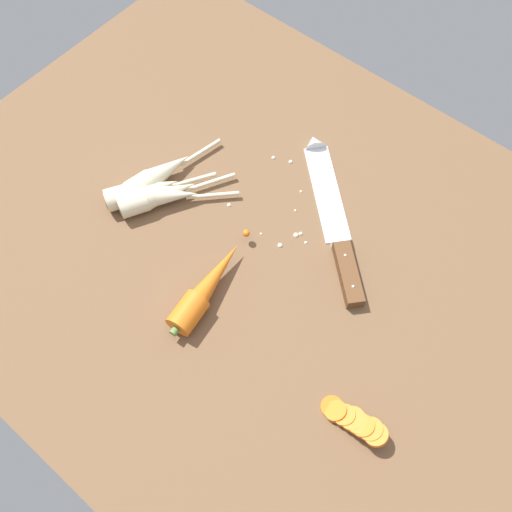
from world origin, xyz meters
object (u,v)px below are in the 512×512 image
parsnip_mid_left (159,174)px  whole_carrot (206,289)px  chefs_knife (332,211)px  parsnip_front (158,196)px  carrot_slice_stack (355,421)px  parsnip_back (142,191)px  parsnip_mid_right (159,197)px

parsnip_mid_left → whole_carrot: bearing=-28.2°
chefs_knife → parsnip_front: size_ratio=1.46×
parsnip_mid_left → parsnip_front: bearing=-49.4°
whole_carrot → parsnip_mid_left: bearing=151.8°
chefs_knife → carrot_slice_stack: (23.34, -26.67, 0.57)cm
parsnip_back → carrot_slice_stack: 51.06cm
whole_carrot → parsnip_mid_right: size_ratio=1.32×
parsnip_front → parsnip_mid_right: bearing=1.6°
whole_carrot → parsnip_front: size_ratio=1.10×
chefs_knife → parsnip_back: 32.59cm
parsnip_back → parsnip_mid_left: bearing=92.4°
whole_carrot → parsnip_mid_right: 19.36cm
parsnip_back → chefs_knife: bearing=33.9°
parsnip_mid_right → parsnip_back: 3.16cm
chefs_knife → parsnip_back: parsnip_back is taller
parsnip_back → parsnip_mid_right: bearing=18.5°
chefs_knife → parsnip_mid_right: 29.56cm
parsnip_mid_left → parsnip_back: same height
carrot_slice_stack → parsnip_back: bearing=170.4°
chefs_knife → parsnip_mid_left: (-27.19, -13.79, 1.33)cm
whole_carrot → chefs_knife: bearing=75.8°
carrot_slice_stack → parsnip_mid_right: bearing=168.7°
whole_carrot → parsnip_mid_right: whole_carrot is taller
parsnip_mid_left → carrot_slice_stack: size_ratio=1.86×
parsnip_front → parsnip_mid_left: size_ratio=0.98×
parsnip_mid_left → parsnip_mid_right: size_ratio=1.22×
chefs_knife → parsnip_mid_right: size_ratio=1.75×
parsnip_mid_right → parsnip_back: size_ratio=0.90×
parsnip_mid_left → parsnip_back: (0.18, -4.39, 0.00)cm
chefs_knife → whole_carrot: bearing=-104.2°
chefs_knife → parsnip_mid_right: bearing=-144.4°
parsnip_front → parsnip_back: bearing=-159.9°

